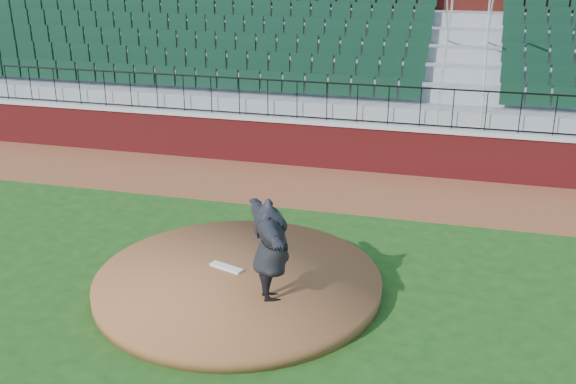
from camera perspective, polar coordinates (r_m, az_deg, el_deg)
The scene contains 10 objects.
ground at distance 12.36m, azimuth -1.80°, elevation -8.03°, with size 90.00×90.00×0.00m, color #1B4513.
warning_track at distance 17.15m, azimuth 3.35°, elevation 0.38°, with size 34.00×3.20×0.01m, color brown.
field_wall at distance 18.45m, azimuth 4.40°, elevation 3.78°, with size 34.00×0.35×1.20m, color maroon.
wall_cap at distance 18.28m, azimuth 4.46°, elevation 5.73°, with size 34.00×0.45×0.10m, color #B7B7B7.
wall_railing at distance 18.14m, azimuth 4.51°, elevation 7.41°, with size 34.00×0.05×1.00m, color black, non-canonical shape.
seating_stands at distance 20.67m, azimuth 5.97°, elevation 10.40°, with size 34.00×5.10×4.60m, color gray, non-canonical shape.
concourse_wall at distance 23.34m, azimuth 7.15°, elevation 12.64°, with size 34.00×0.50×5.50m, color maroon.
pitchers_mound at distance 12.33m, azimuth -4.17°, elevation -7.51°, with size 5.08×5.08×0.25m, color brown.
pitching_rubber at distance 12.55m, azimuth -5.14°, elevation -6.25°, with size 0.66×0.16×0.04m, color white.
pitcher at distance 11.15m, azimuth -1.43°, elevation -4.80°, with size 2.19×0.60×1.78m, color black.
Camera 1 is at (3.16, -10.38, 5.92)m, focal length 42.82 mm.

